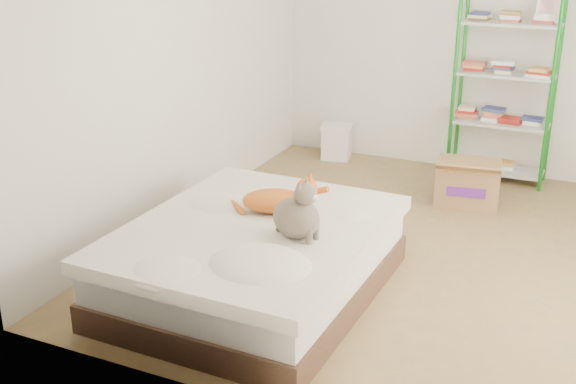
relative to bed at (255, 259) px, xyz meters
The scene contains 7 objects.
room 1.67m from the bed, 54.59° to the left, with size 3.81×4.21×2.61m.
bed is the anchor object (origin of this frame).
orange_cat 0.43m from the bed, 85.15° to the left, with size 0.51×0.27×0.20m, color #C27223, non-canonical shape.
grey_cat 0.53m from the bed, ahead, with size 0.27×0.32×0.37m, color gray, non-canonical shape.
shelf_unit 3.18m from the bed, 70.24° to the left, with size 0.88×0.36×1.74m.
cardboard_box 2.38m from the bed, 66.90° to the left, with size 0.58×0.57×0.43m.
white_bin 2.95m from the bed, 100.73° to the left, with size 0.36×0.33×0.35m.
Camera 1 is at (1.21, -4.79, 2.30)m, focal length 45.00 mm.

